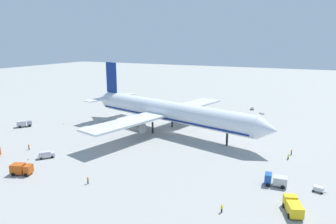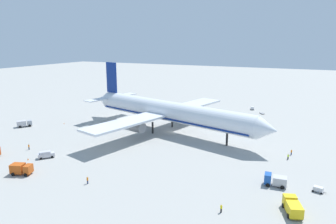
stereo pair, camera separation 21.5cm
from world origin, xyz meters
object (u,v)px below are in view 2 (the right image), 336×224
Objects in this scene: service_truck_1 at (293,206)px; ground_worker_0 at (29,147)px; airliner at (167,111)px; service_truck_4 at (21,169)px; baggage_cart_0 at (318,189)px; traffic_cone_1 at (231,111)px; ground_worker_3 at (88,180)px; traffic_cone_2 at (129,107)px; baggage_cart_1 at (252,108)px; service_truck_2 at (24,123)px; traffic_cone_3 at (28,159)px; traffic_cone_0 at (64,123)px; ground_worker_4 at (291,152)px; baggage_cart_2 at (262,113)px; ground_worker_2 at (221,208)px; service_van at (46,154)px; ground_worker_1 at (288,157)px; service_truck_3 at (275,180)px.

service_truck_1 is 3.59× the size of ground_worker_0.
airliner is 14.35× the size of service_truck_4.
traffic_cone_1 is at bearing 118.32° from baggage_cart_0.
traffic_cone_2 is (-37.84, 76.26, -0.62)m from ground_worker_3.
baggage_cart_0 is (67.04, 21.99, -0.83)m from service_truck_4.
traffic_cone_2 is (-57.37, -21.27, -0.54)m from baggage_cart_1.
service_truck_2 is 38.37m from traffic_cone_3.
traffic_cone_0 is at bearing -99.04° from traffic_cone_2.
ground_worker_4 is 56.36m from traffic_cone_1.
ground_worker_2 is at bearing -85.85° from baggage_cart_2.
ground_worker_0 is at bearing -37.17° from service_truck_2.
baggage_cart_2 is 99.83m from traffic_cone_3.
traffic_cone_2 and traffic_cone_3 have the same top height.
traffic_cone_1 is at bearing 42.20° from service_truck_2.
baggage_cart_2 is at bearing 12.96° from traffic_cone_2.
service_truck_1 is 1.40× the size of service_van.
traffic_cone_2 is 73.08m from traffic_cone_3.
service_truck_2 reaches higher than ground_worker_1.
baggage_cart_0 is at bearing 21.28° from ground_worker_3.
baggage_cart_2 is (27.17, 43.73, -7.24)m from airliner.
airliner is at bearing 92.45° from ground_worker_3.
ground_worker_4 is at bearing -24.22° from traffic_cone_2.
airliner reaches higher than ground_worker_2.
traffic_cone_1 is (-13.84, -2.56, 0.01)m from baggage_cart_2.
baggage_cart_1 is 5.94× the size of traffic_cone_2.
ground_worker_1 is (62.44, 28.65, -0.20)m from service_van.
baggage_cart_1 reaches higher than baggage_cart_0.
baggage_cart_2 is 5.92× the size of traffic_cone_1.
traffic_cone_3 is (30.07, -23.80, -1.11)m from service_truck_2.
ground_worker_1 is (-3.20, 29.21, -0.61)m from service_truck_1.
airliner is 46.80m from traffic_cone_2.
ground_worker_0 reaches higher than ground_worker_3.
ground_worker_0 is 33.28m from ground_worker_3.
ground_worker_1 reaches higher than baggage_cart_1.
service_truck_3 is at bearing 19.87° from service_truck_4.
ground_worker_1 is 54.79m from ground_worker_3.
service_van is at bearing -114.57° from baggage_cart_1.
service_van is at bearing -170.57° from service_truck_3.
service_truck_3 is 1.68× the size of baggage_cart_0.
airliner is 43.88m from traffic_cone_1.
service_truck_3 reaches higher than traffic_cone_0.
traffic_cone_0 is (-85.40, -2.63, -0.56)m from ground_worker_4.
service_truck_2 is at bearing 141.63° from traffic_cone_3.
service_truck_2 is 10.45× the size of traffic_cone_0.
ground_worker_2 is at bearing -115.98° from service_truck_3.
traffic_cone_2 is (-63.00, -14.50, 0.01)m from baggage_cart_2.
traffic_cone_2 is (-79.31, 35.68, -0.56)m from ground_worker_4.
traffic_cone_1 is at bearing 13.65° from traffic_cone_2.
ground_worker_3 is 58.01m from ground_worker_4.
ground_worker_3 is at bearing -63.61° from traffic_cone_2.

